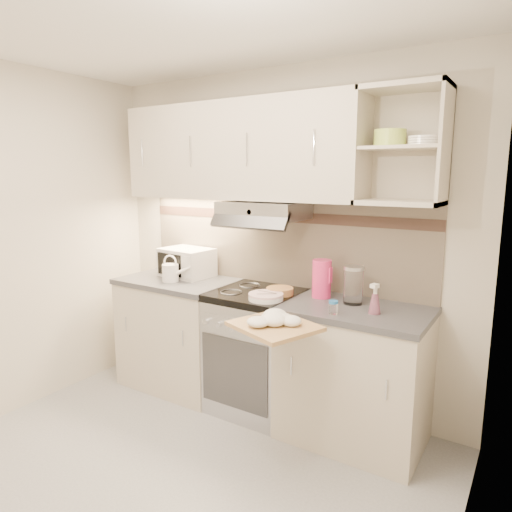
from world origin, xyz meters
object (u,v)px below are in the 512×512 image
Objects in this scene: microwave at (187,262)px; watering_can at (171,272)px; electric_range at (257,350)px; pink_pitcher at (322,279)px; plate_stack at (266,297)px; spray_bottle at (375,301)px; cutting_board at (275,326)px; glass_jar at (353,285)px.

microwave reaches higher than watering_can.
microwave is at bearing 171.28° from electric_range.
pink_pitcher is at bearing 13.25° from electric_range.
microwave is at bearing 82.00° from watering_can.
electric_range is 0.52m from plate_stack.
spray_bottle reaches higher than cutting_board.
plate_stack is at bearing -42.23° from electric_range.
glass_jar reaches higher than electric_range.
microwave is 1.66m from spray_bottle.
spray_bottle is (0.72, 0.09, 0.06)m from plate_stack.
spray_bottle is at bearing -14.77° from pink_pitcher.
watering_can is (0.03, -0.21, -0.04)m from microwave.
microwave is 0.98× the size of cutting_board.
watering_can reaches higher than plate_stack.
watering_can is at bearing -172.47° from electric_range.
watering_can is 0.99× the size of glass_jar.
glass_jar is at bearing -8.37° from watering_can.
electric_range is 2.08× the size of microwave.
pink_pitcher is 1.30× the size of spray_bottle.
glass_jar reaches higher than spray_bottle.
electric_range is 3.60× the size of glass_jar.
cutting_board is (-0.01, -0.63, -0.16)m from pink_pitcher.
electric_range is 0.75m from pink_pitcher.
plate_stack is 0.41m from pink_pitcher.
microwave is 1.84× the size of plate_stack.
watering_can is 0.95× the size of pink_pitcher.
pink_pitcher is (0.46, 0.11, 0.58)m from electric_range.
plate_stack is at bearing -156.60° from spray_bottle.
plate_stack is 0.72m from spray_bottle.
glass_jar is at bearing -2.29° from pink_pitcher.
glass_jar reaches higher than watering_can.
cutting_board is at bearing -117.53° from spray_bottle.
plate_stack is 0.90× the size of pink_pitcher.
glass_jar is 0.66m from cutting_board.
glass_jar is at bearing 87.53° from cutting_board.
watering_can is at bearing -179.25° from cutting_board.
glass_jar reaches higher than microwave.
pink_pitcher is at bearing 174.36° from spray_bottle.
pink_pitcher is (1.22, -0.01, 0.02)m from microwave.
cutting_board is at bearing -49.13° from electric_range.
pink_pitcher reaches higher than cutting_board.
plate_stack is at bearing 147.86° from cutting_board.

